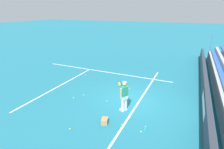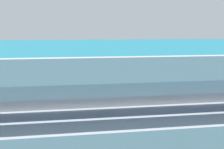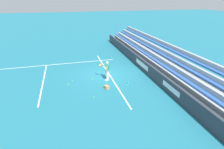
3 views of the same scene
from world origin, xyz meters
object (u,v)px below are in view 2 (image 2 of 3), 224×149
(tennis_ball_on_baseline, at_px, (83,99))
(water_bottle, at_px, (88,104))
(tennis_ball_near_player, at_px, (81,105))
(tennis_ball_toward_net, at_px, (180,75))
(tennis_ball_far_left, at_px, (156,75))
(tennis_ball_stray_back, at_px, (102,81))
(tennis_ball_far_right, at_px, (113,82))
(tennis_ball_by_box, at_px, (117,89))
(tennis_ball_midcourt, at_px, (55,89))
(ball_box_cardboard, at_px, (78,92))
(tennis_player, at_px, (111,76))

(tennis_ball_on_baseline, height_order, water_bottle, water_bottle)
(tennis_ball_near_player, xyz_separation_m, tennis_ball_toward_net, (6.74, 6.01, 0.00))
(tennis_ball_far_left, xyz_separation_m, tennis_ball_stray_back, (-3.78, -1.56, 0.00))
(tennis_ball_far_right, bearing_deg, tennis_ball_by_box, -93.52)
(tennis_ball_midcourt, height_order, tennis_ball_stray_back, same)
(ball_box_cardboard, distance_m, water_bottle, 1.97)
(tennis_ball_far_right, bearing_deg, tennis_ball_near_player, -114.39)
(tennis_ball_far_right, bearing_deg, tennis_ball_on_baseline, -118.80)
(tennis_ball_far_left, bearing_deg, tennis_player, -127.20)
(tennis_ball_midcourt, relative_size, tennis_ball_on_baseline, 1.00)
(tennis_ball_on_baseline, bearing_deg, tennis_ball_near_player, -96.23)
(tennis_ball_by_box, distance_m, tennis_ball_near_player, 3.28)
(tennis_ball_by_box, distance_m, water_bottle, 3.26)
(tennis_ball_far_right, relative_size, tennis_ball_toward_net, 1.00)
(tennis_ball_midcourt, relative_size, tennis_ball_far_left, 1.00)
(ball_box_cardboard, bearing_deg, tennis_ball_by_box, 23.29)
(tennis_ball_toward_net, height_order, tennis_ball_stray_back, same)
(tennis_player, bearing_deg, tennis_ball_near_player, -135.54)
(ball_box_cardboard, relative_size, tennis_ball_far_left, 6.06)
(ball_box_cardboard, distance_m, tennis_ball_on_baseline, 0.87)
(tennis_ball_midcourt, relative_size, tennis_ball_near_player, 1.00)
(tennis_ball_midcourt, height_order, tennis_ball_toward_net, same)
(tennis_ball_on_baseline, relative_size, tennis_ball_toward_net, 1.00)
(tennis_ball_far_left, height_order, tennis_ball_toward_net, same)
(tennis_ball_near_player, bearing_deg, ball_box_cardboard, 92.81)
(ball_box_cardboard, distance_m, tennis_ball_far_left, 6.94)
(tennis_ball_far_left, bearing_deg, tennis_ball_by_box, -131.74)
(tennis_ball_far_right, height_order, tennis_ball_far_left, same)
(tennis_ball_near_player, distance_m, tennis_ball_toward_net, 9.03)
(tennis_ball_near_player, xyz_separation_m, water_bottle, (0.23, -0.14, 0.08))
(tennis_ball_stray_back, bearing_deg, tennis_ball_by_box, -76.39)
(tennis_ball_midcourt, bearing_deg, tennis_ball_toward_net, 20.46)
(ball_box_cardboard, xyz_separation_m, tennis_ball_far_left, (5.26, 4.52, -0.10))
(tennis_ball_by_box, distance_m, tennis_ball_far_left, 4.91)
(ball_box_cardboard, relative_size, water_bottle, 1.82)
(ball_box_cardboard, relative_size, tennis_ball_far_right, 6.06)
(tennis_player, bearing_deg, ball_box_cardboard, 164.44)
(tennis_ball_far_right, xyz_separation_m, tennis_ball_near_player, (-2.01, -4.43, 0.00))
(tennis_player, xyz_separation_m, tennis_ball_toward_net, (5.32, 4.62, -0.86))
(tennis_ball_far_right, xyz_separation_m, tennis_ball_toward_net, (4.73, 1.58, 0.00))
(tennis_ball_far_right, relative_size, tennis_ball_on_baseline, 1.00)
(ball_box_cardboard, bearing_deg, tennis_ball_toward_net, 31.62)
(tennis_player, relative_size, tennis_ball_on_baseline, 25.98)
(tennis_ball_near_player, bearing_deg, tennis_ball_stray_back, 73.78)
(ball_box_cardboard, height_order, tennis_ball_stray_back, ball_box_cardboard)
(tennis_ball_far_left, xyz_separation_m, tennis_ball_toward_net, (1.57, -0.32, 0.00))
(ball_box_cardboard, relative_size, tennis_ball_stray_back, 6.06)
(tennis_ball_toward_net, relative_size, water_bottle, 0.30)
(tennis_ball_on_baseline, bearing_deg, tennis_ball_midcourt, 121.98)
(ball_box_cardboard, height_order, tennis_ball_on_baseline, ball_box_cardboard)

